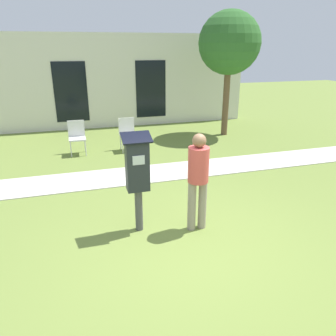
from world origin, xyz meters
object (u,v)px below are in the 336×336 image
Objects in this scene: person_standing at (198,175)px; outdoor_chair_left at (77,135)px; parking_meter at (137,170)px; outdoor_chair_middle at (127,132)px.

outdoor_chair_left is at bearing 144.57° from person_standing.
person_standing is 4.92m from outdoor_chair_left.
parking_meter is 1.77× the size of outdoor_chair_left.
person_standing is (0.90, -0.22, -0.09)m from parking_meter.
outdoor_chair_middle is (0.58, 4.32, -0.49)m from parking_meter.
parking_meter is at bearing -61.64° from outdoor_chair_left.
person_standing is at bearing -51.76° from outdoor_chair_left.
outdoor_chair_left is 1.00× the size of outdoor_chair_middle.
outdoor_chair_left and outdoor_chair_middle have the same top height.
outdoor_chair_middle is at bearing 15.58° from outdoor_chair_left.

